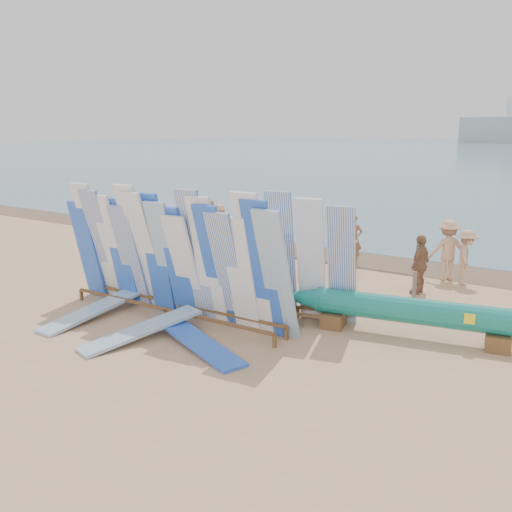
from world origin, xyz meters
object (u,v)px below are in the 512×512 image
Objects in this scene: stroller at (279,260)px; beachgoer_5 at (276,230)px; outrigger_canoe at (412,312)px; flat_board_a at (93,318)px; vendor_table at (254,287)px; beachgoer_9 at (448,250)px; beachgoer_extra_0 at (466,257)px; main_surfboard_rack at (172,260)px; beachgoer_10 at (420,264)px; beach_chair_right at (263,260)px; beachgoer_8 at (346,245)px; flat_board_d at (199,348)px; beachgoer_2 at (162,229)px; beachgoer_6 at (273,246)px; beachgoer_1 at (209,223)px; flat_board_b at (142,339)px; beachgoer_4 at (213,230)px; beachgoer_7 at (353,240)px; beachgoer_3 at (220,225)px; side_surfboard_rack at (297,264)px; beachgoer_0 at (129,218)px; beach_chair_left at (245,259)px.

stroller is 3.29m from beachgoer_5.
outrigger_canoe reaches higher than flat_board_a.
vendor_table is 0.57× the size of beachgoer_9.
main_surfboard_rack is at bearing 126.96° from beachgoer_extra_0.
beachgoer_10 is (4.07, 0.50, 0.33)m from stroller.
beachgoer_extra_0 is at bearing 50.97° from flat_board_a.
beach_chair_right is 6.01m from beachgoer_extra_0.
beachgoer_8 is at bearing 90.71° from beachgoer_extra_0.
beachgoer_2 reaches higher than flat_board_d.
beachgoer_1 reaches higher than beachgoer_6.
stroller is at bearing 83.40° from vendor_table.
vendor_table is 6.17m from beachgoer_extra_0.
flat_board_b is 1.62× the size of beachgoer_4.
flat_board_d is 1.62× the size of beachgoer_4.
beachgoer_7 is 1.45m from beachgoer_8.
outrigger_canoe is at bearing -39.17° from beach_chair_right.
vendor_table is at bearing 69.39° from main_surfboard_rack.
flat_board_b is 1.70× the size of beachgoer_3.
beachgoer_2 is (-4.44, -0.18, 0.09)m from beachgoer_6.
side_surfboard_rack reaches higher than outrigger_canoe.
beach_chair_right reaches higher than flat_board_b.
beachgoer_0 is (-10.15, 4.56, -0.48)m from side_surfboard_rack.
beachgoer_0 reaches higher than stroller.
vendor_table is 0.58× the size of beachgoer_1.
beach_chair_right is (0.80, 6.13, 0.27)m from flat_board_a.
beachgoer_7 is at bearing 60.51° from vendor_table.
beach_chair_right is at bearing -125.76° from beachgoer_0.
beachgoer_9 is 1.12× the size of beachgoer_5.
beachgoer_0 is (-12.63, -0.78, 0.10)m from beachgoer_extra_0.
beachgoer_extra_0 reaches higher than flat_board_d.
stroller is (0.87, -0.48, 0.20)m from beach_chair_right.
beachgoer_9 is 0.63m from beachgoer_extra_0.
main_surfboard_rack is 2.38m from flat_board_d.
beachgoer_9 is 1.00× the size of beachgoer_0.
beachgoer_8 is (-3.23, -0.99, 0.13)m from beachgoer_extra_0.
stroller is 0.65× the size of beachgoer_0.
main_surfboard_rack reaches higher than beachgoer_3.
flat_board_b is 1.47× the size of beachgoer_2.
beachgoer_7 reaches higher than beachgoer_3.
beachgoer_1 is at bearing -164.65° from beachgoer_4.
side_surfboard_rack reaches higher than flat_board_a.
beachgoer_2 reaches higher than flat_board_b.
beachgoer_8 reaches higher than beachgoer_2.
beachgoer_6 is at bearing 92.32° from main_surfboard_rack.
stroller reaches higher than beach_chair_left.
beachgoer_7 is at bearing 33.18° from beach_chair_right.
stroller is at bearing -7.46° from beachgoer_9.
main_surfboard_rack is 3.75× the size of beachgoer_4.
beachgoer_0 reaches higher than outrigger_canoe.
outrigger_canoe is 6.10m from beachgoer_6.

